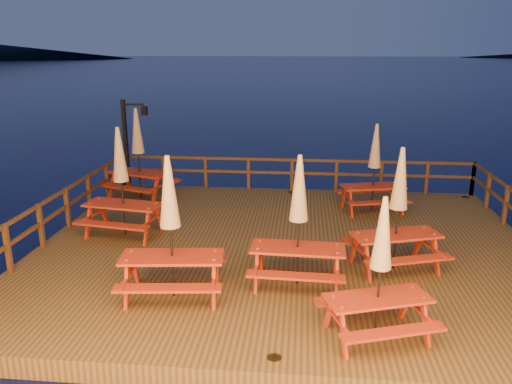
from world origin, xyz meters
TOP-DOWN VIEW (x-y plane):
  - ground at (0.00, 0.00)m, footprint 500.00×500.00m
  - deck at (0.00, 0.00)m, footprint 12.00×10.00m
  - deck_piles at (0.00, 0.00)m, footprint 11.44×9.44m
  - railing at (0.00, 1.78)m, footprint 11.80×9.75m
  - lamp_post at (-5.39, 4.55)m, footprint 0.85×0.18m
  - picnic_table_0 at (-4.78, 3.50)m, footprint 2.43×2.22m
  - picnic_table_1 at (2.41, 2.88)m, footprint 2.10×1.86m
  - picnic_table_2 at (-2.08, -2.77)m, footprint 2.11×1.81m
  - picnic_table_3 at (0.30, -2.04)m, footprint 1.94×1.61m
  - picnic_table_4 at (2.39, -1.10)m, footprint 2.27×2.06m
  - picnic_table_5 at (1.65, -3.85)m, footprint 2.08×1.88m
  - picnic_table_6 at (-4.16, 0.32)m, footprint 2.18×1.89m

SIDE VIEW (x-z plane):
  - deck_piles at x=0.00m, z-range -1.00..0.40m
  - ground at x=0.00m, z-range 0.00..0.00m
  - deck at x=0.00m, z-range 0.00..0.40m
  - railing at x=0.00m, z-range 0.61..1.71m
  - picnic_table_5 at x=1.65m, z-range 0.45..2.90m
  - picnic_table_1 at x=2.41m, z-range 0.45..3.03m
  - picnic_table_3 at x=0.30m, z-range 0.45..3.15m
  - picnic_table_4 at x=2.39m, z-range 0.45..3.15m
  - picnic_table_6 at x=-4.16m, z-range 0.45..3.24m
  - picnic_table_2 at x=-2.08m, z-range 0.45..3.25m
  - picnic_table_0 at x=-4.78m, z-range 0.46..3.32m
  - lamp_post at x=-5.39m, z-range 0.70..3.70m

